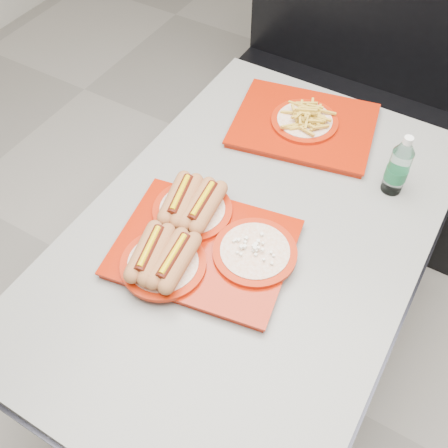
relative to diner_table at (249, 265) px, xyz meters
The scene contains 6 objects.
ground 0.58m from the diner_table, ahead, with size 6.00×6.00×0.00m, color gray.
diner_table is the anchor object (origin of this frame).
booth_bench 1.11m from the diner_table, 90.00° to the left, with size 1.30×0.57×1.35m.
tray_near 0.25m from the diner_table, 127.87° to the right, with size 0.51×0.43×0.10m.
tray_far 0.51m from the diner_table, 96.91° to the left, with size 0.51×0.43×0.09m.
water_bottle 0.52m from the diner_table, 51.38° to the left, with size 0.06×0.06×0.20m.
Camera 1 is at (0.39, -0.81, 1.90)m, focal length 42.00 mm.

